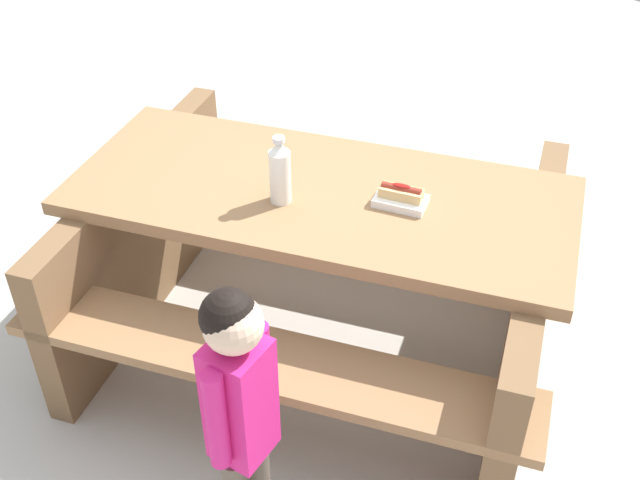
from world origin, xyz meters
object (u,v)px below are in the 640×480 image
object	(u,v)px
hotdog_tray	(401,197)
child_in_coat	(240,401)
picnic_table	(320,257)
soda_bottle	(280,172)

from	to	relation	value
hotdog_tray	child_in_coat	world-z (taller)	child_in_coat
picnic_table	hotdog_tray	world-z (taller)	hotdog_tray
hotdog_tray	soda_bottle	bearing A→B (deg)	174.96
soda_bottle	picnic_table	bearing A→B (deg)	24.77
picnic_table	child_in_coat	xyz separation A→B (m)	(-0.24, -0.90, 0.22)
hotdog_tray	child_in_coat	xyz separation A→B (m)	(-0.52, -0.80, -0.11)
soda_bottle	hotdog_tray	size ratio (longest dim) A/B	1.21
soda_bottle	hotdog_tray	xyz separation A→B (m)	(0.41, -0.04, -0.09)
picnic_table	hotdog_tray	bearing A→B (deg)	-19.93
soda_bottle	hotdog_tray	bearing A→B (deg)	-5.04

